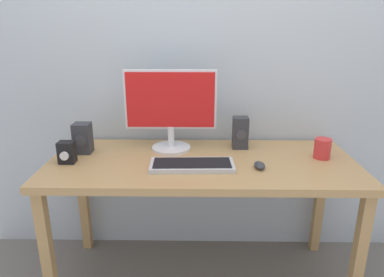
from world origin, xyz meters
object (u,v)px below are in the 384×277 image
at_px(speaker_left, 83,138).
at_px(audio_controller, 67,152).
at_px(speaker_right, 240,133).
at_px(monitor, 171,107).
at_px(keyboard_primary, 192,165).
at_px(desk, 202,174).
at_px(coffee_mug, 322,148).
at_px(mouse, 260,165).

distance_m(speaker_left, audio_controller, 0.16).
height_order(speaker_right, speaker_left, speaker_right).
bearing_deg(monitor, speaker_right, 3.52).
xyz_separation_m(monitor, keyboard_primary, (0.12, -0.27, -0.23)).
distance_m(desk, speaker_right, 0.34).
bearing_deg(speaker_left, audio_controller, -104.29).
bearing_deg(coffee_mug, keyboard_primary, -168.57).
distance_m(speaker_left, coffee_mug, 1.30).
height_order(monitor, speaker_right, monitor).
relative_size(keyboard_primary, audio_controller, 3.73).
xyz_separation_m(audio_controller, coffee_mug, (1.33, 0.09, -0.00)).
distance_m(keyboard_primary, speaker_left, 0.64).
height_order(audio_controller, coffee_mug, audio_controller).
bearing_deg(desk, coffee_mug, 3.83).
bearing_deg(speaker_right, monitor, -176.48).
height_order(monitor, speaker_left, monitor).
bearing_deg(speaker_left, monitor, 8.23).
height_order(desk, keyboard_primary, keyboard_primary).
xyz_separation_m(speaker_left, coffee_mug, (1.29, -0.06, -0.03)).
xyz_separation_m(desk, monitor, (-0.17, 0.17, 0.32)).
relative_size(keyboard_primary, speaker_left, 2.51).
bearing_deg(monitor, audio_controller, -157.16).
distance_m(monitor, keyboard_primary, 0.38).
bearing_deg(speaker_right, speaker_left, -173.88).
height_order(speaker_left, coffee_mug, speaker_left).
distance_m(desk, speaker_left, 0.68).
relative_size(audio_controller, coffee_mug, 1.06).
bearing_deg(audio_controller, monitor, 22.84).
bearing_deg(speaker_left, speaker_right, 6.12).
relative_size(monitor, speaker_right, 2.79).
relative_size(mouse, speaker_right, 0.45).
relative_size(keyboard_primary, speaker_right, 2.32).
xyz_separation_m(desk, keyboard_primary, (-0.05, -0.10, 0.09)).
xyz_separation_m(monitor, coffee_mug, (0.81, -0.13, -0.19)).
bearing_deg(keyboard_primary, desk, 62.54).
bearing_deg(mouse, audio_controller, 171.08).
relative_size(speaker_left, audio_controller, 1.49).
distance_m(keyboard_primary, audio_controller, 0.65).
bearing_deg(speaker_right, desk, -138.04).
relative_size(keyboard_primary, coffee_mug, 3.94).
bearing_deg(speaker_left, coffee_mug, -2.73).
bearing_deg(audio_controller, speaker_left, 75.71).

